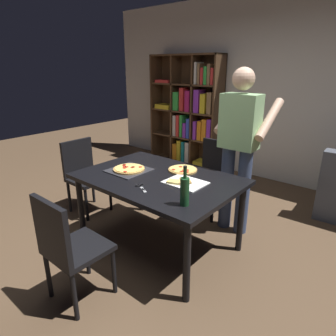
% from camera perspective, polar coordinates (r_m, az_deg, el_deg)
% --- Properties ---
extents(ground_plane, '(12.00, 12.00, 0.00)m').
position_cam_1_polar(ground_plane, '(3.16, -1.81, -14.55)').
color(ground_plane, brown).
extents(back_wall, '(6.40, 0.10, 2.80)m').
position_cam_1_polar(back_wall, '(4.89, 19.37, 14.06)').
color(back_wall, silver).
rests_on(back_wall, ground_plane).
extents(dining_table, '(1.52, 1.04, 0.75)m').
position_cam_1_polar(dining_table, '(2.84, -1.95, -3.10)').
color(dining_table, black).
rests_on(dining_table, ground_plane).
extents(chair_near_camera, '(0.42, 0.42, 0.90)m').
position_cam_1_polar(chair_near_camera, '(2.35, -19.02, -13.92)').
color(chair_near_camera, black).
rests_on(chair_near_camera, ground_plane).
extents(chair_far_side, '(0.42, 0.42, 0.90)m').
position_cam_1_polar(chair_far_side, '(3.66, 8.66, -0.85)').
color(chair_far_side, black).
rests_on(chair_far_side, ground_plane).
extents(chair_left_end, '(0.42, 0.42, 0.90)m').
position_cam_1_polar(chair_left_end, '(3.79, -16.11, -0.69)').
color(chair_left_end, black).
rests_on(chair_left_end, ground_plane).
extents(bookshelf, '(1.40, 0.35, 1.95)m').
position_cam_1_polar(bookshelf, '(5.39, 4.14, 10.53)').
color(bookshelf, '#513823').
rests_on(bookshelf, ground_plane).
extents(person_serving_pizza, '(0.55, 0.54, 1.75)m').
position_cam_1_polar(person_serving_pizza, '(3.13, 13.67, 4.73)').
color(person_serving_pizza, '#38476B').
rests_on(person_serving_pizza, ground_plane).
extents(pepperoni_pizza_on_tray, '(0.38, 0.38, 0.04)m').
position_cam_1_polar(pepperoni_pizza_on_tray, '(2.99, -7.60, -0.26)').
color(pepperoni_pizza_on_tray, '#2D2D33').
rests_on(pepperoni_pizza_on_tray, dining_table).
extents(pizza_slices_on_towel, '(0.36, 0.28, 0.03)m').
position_cam_1_polar(pizza_slices_on_towel, '(2.66, 3.09, -2.78)').
color(pizza_slices_on_towel, white).
rests_on(pizza_slices_on_towel, dining_table).
extents(wine_bottle, '(0.07, 0.07, 0.32)m').
position_cam_1_polar(wine_bottle, '(2.21, 3.27, -4.43)').
color(wine_bottle, '#194723').
rests_on(wine_bottle, dining_table).
extents(kitchen_scissors, '(0.19, 0.14, 0.01)m').
position_cam_1_polar(kitchen_scissors, '(2.58, -5.31, -3.65)').
color(kitchen_scissors, silver).
rests_on(kitchen_scissors, dining_table).
extents(second_pizza_plain, '(0.29, 0.29, 0.03)m').
position_cam_1_polar(second_pizza_plain, '(2.97, 2.88, -0.32)').
color(second_pizza_plain, tan).
rests_on(second_pizza_plain, dining_table).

